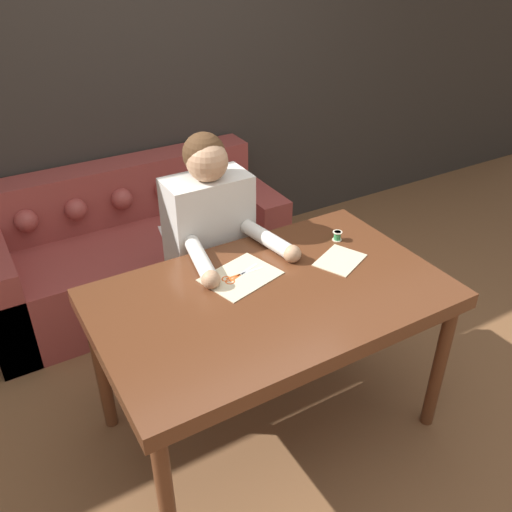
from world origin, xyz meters
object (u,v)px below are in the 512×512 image
Objects in this scene: person at (211,255)px; dining_table at (271,306)px; scissors at (236,277)px; couch at (134,251)px; thread_spool at (337,236)px.

dining_table is at bearing -90.59° from person.
person is at bearing 78.53° from scissors.
person is at bearing 89.41° from dining_table.
couch reaches higher than scissors.
scissors is at bearing 115.26° from dining_table.
couch is 1.28m from scissors.
dining_table is 0.20m from scissors.
person is at bearing -77.72° from couch.
couch is at bearing 102.28° from person.
thread_spool is at bearing -60.59° from couch.
dining_table is at bearing -64.74° from scissors.
scissors is 4.41× the size of thread_spool.
person is at bearing 141.82° from thread_spool.
dining_table is 1.42m from couch.
couch is at bearing 94.08° from scissors.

